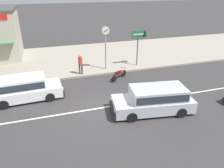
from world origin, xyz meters
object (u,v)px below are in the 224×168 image
Objects in this scene: arrow_signboard at (144,36)px; motorcycle_1 at (119,74)px; minivan_silver_1 at (155,99)px; street_clock at (105,37)px; pedestrian_near_clock at (80,63)px; minivan_white_0 at (24,88)px.

motorcycle_1 is at bearing -144.41° from arrow_signboard.
street_clock is (-0.91, 7.45, 2.13)m from minivan_silver_1.
pedestrian_near_clock is at bearing 149.67° from motorcycle_1.
street_clock is 2.20× the size of pedestrian_near_clock.
street_clock reaches higher than pedestrian_near_clock.
arrow_signboard is at bearing 5.14° from pedestrian_near_clock.
arrow_signboard is 1.90× the size of pedestrian_near_clock.
pedestrian_near_clock is (-3.24, 6.93, 0.30)m from minivan_silver_1.
minivan_white_0 is at bearing -152.41° from street_clock.
pedestrian_near_clock is (4.30, 2.94, 0.30)m from minivan_white_0.
minivan_white_0 is 8.52m from minivan_silver_1.
motorcycle_1 is 4.48m from arrow_signboard.
arrow_signboard reaches higher than minivan_silver_1.
street_clock is at bearing 102.94° from motorcycle_1.
minivan_white_0 is 7.25m from motorcycle_1.
motorcycle_1 is at bearing -30.33° from pedestrian_near_clock.
arrow_signboard is (3.55, 0.01, -0.11)m from street_clock.
minivan_white_0 is at bearing -161.16° from arrow_signboard.
street_clock is 1.16× the size of arrow_signboard.
arrow_signboard is at bearing 18.84° from minivan_white_0.
minivan_silver_1 is 5.31m from motorcycle_1.
arrow_signboard is at bearing 35.59° from motorcycle_1.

